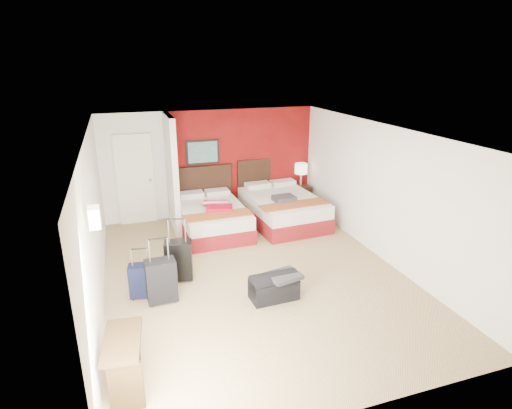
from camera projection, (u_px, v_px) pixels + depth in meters
name	position (u px, v px, depth m)	size (l,w,h in m)	color
ground	(254.00, 274.00, 7.43)	(6.50, 6.50, 0.00)	tan
room_walls	(159.00, 191.00, 7.87)	(5.02, 6.52, 2.50)	silver
red_accent_panel	(242.00, 161.00, 10.14)	(3.50, 0.04, 2.50)	maroon
partition_wall	(172.00, 174.00, 9.06)	(0.12, 1.20, 2.50)	silver
entry_door	(136.00, 180.00, 9.44)	(0.82, 0.06, 2.05)	silver
bed_left	(212.00, 219.00, 9.14)	(1.36, 1.95, 0.58)	white
bed_right	(283.00, 209.00, 9.66)	(1.48, 2.11, 0.63)	silver
red_suitcase_open	(217.00, 206.00, 8.97)	(0.54, 0.75, 0.09)	#AE0E26
jacket_bundle	(284.00, 198.00, 9.24)	(0.46, 0.37, 0.11)	#3B3B40
nightstand	(300.00, 197.00, 10.61)	(0.43, 0.43, 0.60)	black
table_lamp	(301.00, 175.00, 10.42)	(0.31, 0.31, 0.56)	white
suitcase_black	(179.00, 262.00, 7.14)	(0.45, 0.28, 0.68)	black
suitcase_charcoal	(161.00, 282.00, 6.49)	(0.46, 0.28, 0.67)	black
suitcase_navy	(142.00, 282.00, 6.63)	(0.38, 0.23, 0.53)	black
duffel_bag	(274.00, 288.00, 6.62)	(0.74, 0.39, 0.37)	black
jacket_draped	(284.00, 276.00, 6.54)	(0.48, 0.41, 0.06)	#313135
desk	(125.00, 364.00, 4.76)	(0.40, 0.80, 0.67)	#2F200F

